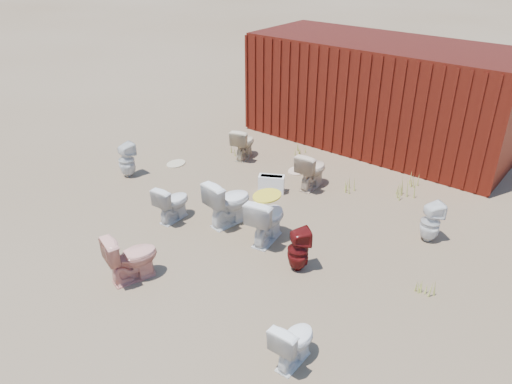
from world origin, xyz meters
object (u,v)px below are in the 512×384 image
Objects in this scene: toilet_back_beige_left at (244,143)px; toilet_back_beige_right at (312,170)px; toilet_front_c at (229,201)px; loose_tank at (271,184)px; toilet_front_a at (172,202)px; toilet_front_maroon at (298,250)px; toilet_front_e at (294,341)px; toilet_back_e at (431,222)px; toilet_back_yellowlid at (267,219)px; toilet_front_pink at (132,257)px; shipping_container at (380,94)px; toilet_back_a at (127,160)px.

toilet_back_beige_right is (1.97, -0.26, 0.02)m from toilet_back_beige_left.
loose_tank is at bearing -75.97° from toilet_front_c.
toilet_front_maroon is (2.56, 0.15, 0.01)m from toilet_front_a.
toilet_back_beige_left reaches higher than toilet_front_a.
loose_tank is at bearing -51.06° from toilet_front_e.
toilet_back_e is (2.57, -0.41, -0.03)m from toilet_back_beige_right.
toilet_back_e is at bearing 167.85° from toilet_back_beige_right.
loose_tank is (-0.96, 1.41, -0.24)m from toilet_back_yellowlid.
toilet_front_pink is at bearing 97.79° from toilet_front_c.
toilet_back_beige_right reaches higher than toilet_back_e.
toilet_back_beige_left is at bearing -54.09° from toilet_back_yellowlid.
toilet_front_c reaches higher than toilet_front_maroon.
toilet_back_yellowlid is at bearing -83.72° from shipping_container.
toilet_back_e is at bearing -111.07° from toilet_front_pink.
toilet_back_beige_right is at bearing -23.21° from toilet_front_maroon.
toilet_back_yellowlid reaches higher than toilet_back_e.
toilet_back_yellowlid is at bearing -96.07° from toilet_front_pink.
shipping_container is at bearing -37.19° from toilet_front_maroon.
shipping_container is 7.92× the size of toilet_back_beige_right.
toilet_front_a is 4.37m from toilet_back_e.
toilet_back_beige_right is at bearing 24.88° from loose_tank.
toilet_front_pink is (-0.36, -7.04, -0.82)m from shipping_container.
toilet_back_beige_right is at bearing -87.58° from toilet_back_yellowlid.
toilet_front_e is 4.34m from loose_tank.
toilet_front_e is 0.78× the size of toilet_back_yellowlid.
toilet_front_a is 0.80× the size of toilet_front_c.
toilet_back_yellowlid is at bearing -172.31° from toilet_front_c.
toilet_back_e is at bearing -95.50° from toilet_front_e.
toilet_front_a is 0.90× the size of toilet_back_beige_right.
toilet_front_pink is 4.63m from toilet_back_beige_left.
toilet_front_e is (2.76, 0.14, -0.06)m from toilet_front_pink.
shipping_container is at bearing -91.42° from toilet_back_beige_right.
shipping_container reaches higher than toilet_front_maroon.
shipping_container is 9.35× the size of toilet_front_e.
toilet_front_a is 0.89× the size of toilet_front_pink.
toilet_front_maroon is 2.76m from toilet_back_beige_right.
toilet_front_e is at bearing -70.83° from shipping_container.
toilet_front_pink is 2.06m from toilet_front_c.
shipping_container is 7.26× the size of toilet_back_yellowlid.
toilet_front_pink is 1.53× the size of loose_tank.
toilet_back_beige_left is 1.99m from toilet_back_beige_right.
shipping_container is 5.90m from toilet_back_a.
toilet_back_beige_left is at bearing -125.35° from shipping_container.
toilet_front_maroon is 1.10× the size of toilet_front_e.
toilet_back_beige_left is at bearing -10.59° from toilet_back_beige_right.
toilet_front_e is at bearing 166.41° from toilet_back_a.
toilet_back_a is 1.04× the size of toilet_back_e.
toilet_back_a reaches higher than toilet_front_a.
toilet_back_a reaches higher than toilet_back_e.
toilet_front_pink is at bearing 1.49° from toilet_front_e.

